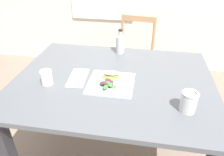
% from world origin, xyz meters
% --- Properties ---
extents(dining_table, '(1.28, 1.00, 0.74)m').
position_xyz_m(dining_table, '(-0.11, 0.04, 0.63)').
color(dining_table, '#51565B').
rests_on(dining_table, ground).
extents(chair_wooden_far, '(0.45, 0.45, 0.87)m').
position_xyz_m(chair_wooden_far, '(-0.03, 0.95, 0.45)').
color(chair_wooden_far, tan).
rests_on(chair_wooden_far, ground).
extents(plate_lunch, '(0.28, 0.28, 0.01)m').
position_xyz_m(plate_lunch, '(-0.11, -0.03, 0.74)').
color(plate_lunch, silver).
rests_on(plate_lunch, dining_table).
extents(sandwich_half_front, '(0.11, 0.06, 0.06)m').
position_xyz_m(sandwich_half_front, '(-0.12, 0.02, 0.78)').
color(sandwich_half_front, '#DBB270').
rests_on(sandwich_half_front, plate_lunch).
extents(salad_mixed_greens, '(0.12, 0.14, 0.03)m').
position_xyz_m(salad_mixed_greens, '(-0.12, -0.06, 0.77)').
color(salad_mixed_greens, '#518438').
rests_on(salad_mixed_greens, plate_lunch).
extents(napkin_folded, '(0.13, 0.24, 0.00)m').
position_xyz_m(napkin_folded, '(-0.34, 0.01, 0.74)').
color(napkin_folded, white).
rests_on(napkin_folded, dining_table).
extents(fork_on_napkin, '(0.03, 0.19, 0.00)m').
position_xyz_m(fork_on_napkin, '(-0.34, 0.03, 0.75)').
color(fork_on_napkin, silver).
rests_on(fork_on_napkin, napkin_folded).
extents(bottle_cold_brew, '(0.07, 0.07, 0.20)m').
position_xyz_m(bottle_cold_brew, '(-0.12, 0.44, 0.81)').
color(bottle_cold_brew, black).
rests_on(bottle_cold_brew, dining_table).
extents(mason_jar_iced_tea, '(0.09, 0.09, 0.11)m').
position_xyz_m(mason_jar_iced_tea, '(0.32, -0.21, 0.79)').
color(mason_jar_iced_tea, gold).
rests_on(mason_jar_iced_tea, dining_table).
extents(cup_extra_side, '(0.07, 0.07, 0.09)m').
position_xyz_m(cup_extra_side, '(-0.50, -0.09, 0.79)').
color(cup_extra_side, white).
rests_on(cup_extra_side, dining_table).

